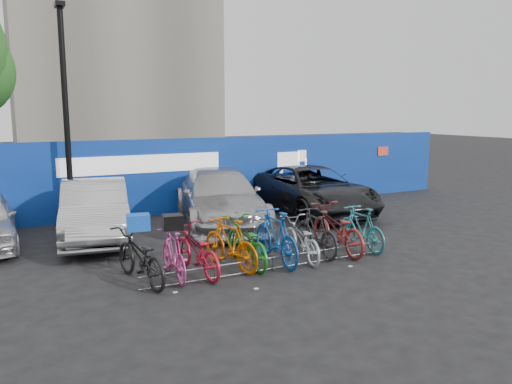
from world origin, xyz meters
TOP-DOWN VIEW (x-y plane):
  - ground at (0.00, 0.00)m, footprint 100.00×100.00m
  - hoarding at (0.01, 6.00)m, footprint 22.00×0.18m
  - lamppost at (-3.20, 5.40)m, footprint 0.25×0.50m
  - bike_rack at (-0.00, -0.60)m, footprint 5.60×0.03m
  - car_1 at (-2.82, 3.78)m, footprint 2.27×4.72m
  - car_2 at (0.69, 3.89)m, footprint 3.35×5.77m
  - car_3 at (3.95, 4.03)m, footprint 2.74×5.50m
  - bike_0 at (-2.63, -0.10)m, footprint 1.05×2.08m
  - bike_1 at (-1.98, -0.14)m, footprint 0.55×1.68m
  - bike_2 at (-1.50, -0.13)m, footprint 0.87×1.96m
  - bike_3 at (-0.73, -0.08)m, footprint 0.91×1.88m
  - bike_4 at (-0.34, -0.02)m, footprint 0.72×1.96m
  - bike_5 at (0.29, -0.18)m, footprint 0.62×2.00m
  - bike_6 at (0.92, -0.20)m, footprint 0.84×1.84m
  - bike_7 at (1.44, -0.03)m, footprint 0.59×1.81m
  - bike_8 at (1.98, -0.07)m, footprint 0.83×2.13m
  - bike_9 at (2.64, -0.13)m, footprint 0.53×1.75m
  - cargo_crate at (-2.63, -0.10)m, footprint 0.47×0.39m
  - cargo_topcase at (-1.98, -0.14)m, footprint 0.43×0.40m

SIDE VIEW (x-z plane):
  - ground at x=0.00m, z-range 0.00..0.00m
  - bike_rack at x=0.00m, z-range 0.01..0.31m
  - bike_6 at x=0.92m, z-range 0.00..0.93m
  - bike_2 at x=-1.50m, z-range 0.00..1.00m
  - bike_1 at x=-1.98m, z-range 0.00..1.00m
  - bike_4 at x=-0.34m, z-range 0.00..1.02m
  - bike_0 at x=-2.63m, z-range 0.00..1.04m
  - bike_9 at x=2.64m, z-range 0.00..1.04m
  - bike_7 at x=1.44m, z-range 0.00..1.07m
  - bike_3 at x=-0.73m, z-range 0.00..1.09m
  - bike_8 at x=1.98m, z-range 0.00..1.10m
  - bike_5 at x=0.29m, z-range 0.00..1.19m
  - car_1 at x=-2.82m, z-range 0.00..1.49m
  - car_3 at x=3.95m, z-range 0.00..1.50m
  - car_2 at x=0.69m, z-range 0.00..1.57m
  - cargo_topcase at x=-1.98m, z-range 1.00..1.28m
  - cargo_crate at x=-2.63m, z-range 1.04..1.34m
  - hoarding at x=0.01m, z-range 0.00..2.40m
  - lamppost at x=-3.20m, z-range 0.22..6.33m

